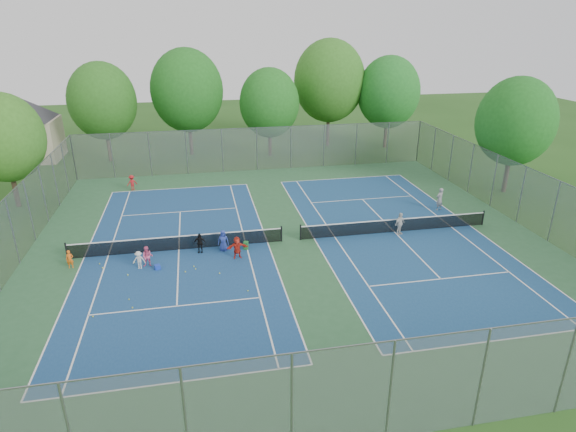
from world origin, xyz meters
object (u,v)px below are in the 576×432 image
object	(u,v)px
net_right	(395,226)
instructor	(440,199)
net_left	(178,243)
ball_hopper	(246,246)
ball_crate	(158,267)

from	to	relation	value
net_right	instructor	distance (m)	5.75
net_left	instructor	bearing A→B (deg)	9.59
ball_hopper	instructor	xyz separation A→B (m)	(14.73, 3.87, 0.60)
net_right	ball_crate	world-z (taller)	net_right
instructor	net_left	bearing A→B (deg)	-10.72
instructor	ball_crate	bearing A→B (deg)	-5.02
net_right	instructor	size ratio (longest dim) A/B	7.51
ball_hopper	net_right	bearing A→B (deg)	4.00
net_right	instructor	bearing A→B (deg)	33.60
ball_crate	ball_hopper	world-z (taller)	ball_hopper
ball_crate	net_right	bearing A→B (deg)	8.53
ball_crate	instructor	distance (m)	20.65
net_right	ball_crate	xyz separation A→B (m)	(-15.14, -2.27, -0.33)
net_right	net_left	bearing A→B (deg)	180.00
net_left	instructor	size ratio (longest dim) A/B	7.51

